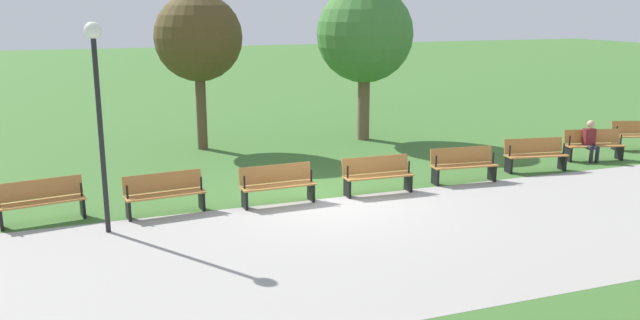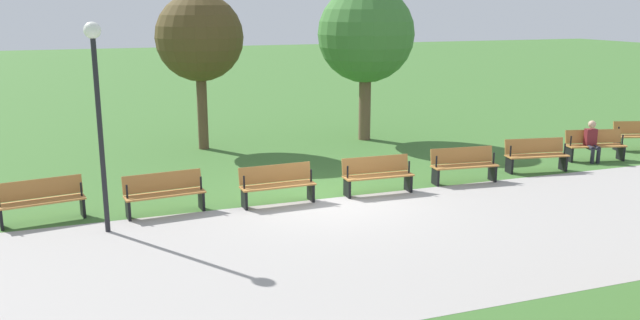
{
  "view_description": "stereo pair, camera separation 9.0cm",
  "coord_description": "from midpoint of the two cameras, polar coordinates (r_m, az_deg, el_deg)",
  "views": [
    {
      "loc": [
        5.35,
        13.74,
        4.44
      ],
      "look_at": [
        -0.0,
        -0.68,
        0.8
      ],
      "focal_mm": 36.63,
      "sensor_mm": 36.0,
      "label": 1
    },
    {
      "loc": [
        5.27,
        13.77,
        4.44
      ],
      "look_at": [
        -0.0,
        -0.68,
        0.8
      ],
      "focal_mm": 36.63,
      "sensor_mm": 36.0,
      "label": 2
    }
  ],
  "objects": [
    {
      "name": "ground_plane",
      "position": [
        15.4,
        0.71,
        -3.44
      ],
      "size": [
        120.0,
        120.0,
        0.0
      ],
      "primitive_type": "plane",
      "color": "#3D6B2D"
    },
    {
      "name": "bench_5",
      "position": [
        14.96,
        -3.92,
        -2.1
      ],
      "size": [
        1.74,
        0.53,
        0.89
      ],
      "rotation": [
        0.0,
        0.0,
        0.03
      ],
      "color": "#B27538",
      "rests_on": "ground"
    },
    {
      "name": "path_paving",
      "position": [
        12.77,
        5.63,
        -7.09
      ],
      "size": [
        37.17,
        6.2,
        0.01
      ],
      "primitive_type": "cube",
      "color": "#A39E99",
      "rests_on": "ground"
    },
    {
      "name": "bench_3",
      "position": [
        17.16,
        12.26,
        -0.36
      ],
      "size": [
        1.76,
        0.64,
        0.89
      ],
      "rotation": [
        0.0,
        0.0,
        -0.1
      ],
      "color": "#B27538",
      "rests_on": "ground"
    },
    {
      "name": "bench_7",
      "position": [
        14.91,
        -23.34,
        -3.25
      ],
      "size": [
        1.78,
        0.75,
        0.89
      ],
      "rotation": [
        0.0,
        0.0,
        0.16
      ],
      "color": "#B27538",
      "rests_on": "ground"
    },
    {
      "name": "bench_1",
      "position": [
        20.81,
        22.67,
        1.29
      ],
      "size": [
        1.78,
        0.85,
        0.89
      ],
      "rotation": [
        0.0,
        0.0,
        -0.23
      ],
      "color": "#B27538",
      "rests_on": "ground"
    },
    {
      "name": "tree_0",
      "position": [
        20.69,
        -10.71,
        10.41
      ],
      "size": [
        2.7,
        2.7,
        4.85
      ],
      "color": "brown",
      "rests_on": "ground"
    },
    {
      "name": "person_seated",
      "position": [
        20.57,
        22.45,
        1.64
      ],
      "size": [
        0.41,
        0.57,
        1.2
      ],
      "rotation": [
        0.0,
        0.0,
        -0.23
      ],
      "color": "maroon",
      "rests_on": "ground"
    },
    {
      "name": "bench_2",
      "position": [
        18.85,
        18.15,
        0.5
      ],
      "size": [
        1.78,
        0.75,
        0.89
      ],
      "rotation": [
        0.0,
        0.0,
        -0.16
      ],
      "color": "#B27538",
      "rests_on": "ground"
    },
    {
      "name": "bench_6",
      "position": [
        14.64,
        -13.6,
        -2.8
      ],
      "size": [
        1.76,
        0.64,
        0.89
      ],
      "rotation": [
        0.0,
        0.0,
        0.1
      ],
      "color": "#B27538",
      "rests_on": "ground"
    },
    {
      "name": "tree_1",
      "position": [
        21.92,
        3.81,
        10.86
      ],
      "size": [
        3.19,
        3.19,
        5.13
      ],
      "color": "brown",
      "rests_on": "ground"
    },
    {
      "name": "bench_4",
      "position": [
        15.83,
        4.86,
        -1.25
      ],
      "size": [
        1.74,
        0.53,
        0.89
      ],
      "rotation": [
        0.0,
        0.0,
        -0.03
      ],
      "color": "#B27538",
      "rests_on": "ground"
    },
    {
      "name": "bench_0",
      "position": [
        22.96,
        26.04,
        2.01
      ],
      "size": [
        1.78,
        0.95,
        0.89
      ],
      "rotation": [
        0.0,
        0.0,
        -0.3
      ],
      "color": "#B27538",
      "rests_on": "ground"
    },
    {
      "name": "lamp_post",
      "position": [
        13.27,
        -19.06,
        5.83
      ],
      "size": [
        0.32,
        0.32,
        4.16
      ],
      "color": "black",
      "rests_on": "ground"
    }
  ]
}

